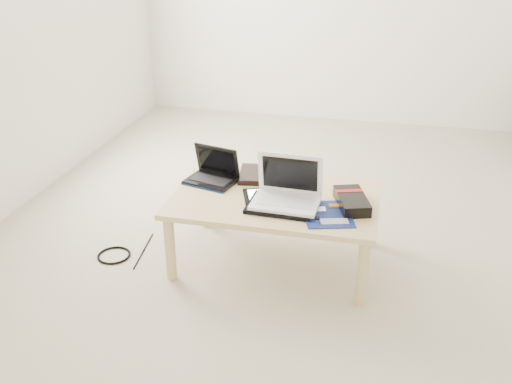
% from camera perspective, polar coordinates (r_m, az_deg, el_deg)
% --- Properties ---
extents(ground, '(4.00, 4.00, 0.00)m').
position_cam_1_polar(ground, '(3.74, 6.83, -2.32)').
color(ground, beige).
rests_on(ground, ground).
extents(coffee_table, '(1.10, 0.70, 0.40)m').
position_cam_1_polar(coffee_table, '(3.08, 1.94, -1.27)').
color(coffee_table, tan).
rests_on(coffee_table, ground).
extents(book, '(0.34, 0.30, 0.03)m').
position_cam_1_polar(book, '(3.28, 1.04, 1.73)').
color(book, black).
rests_on(book, coffee_table).
extents(netbook, '(0.31, 0.26, 0.20)m').
position_cam_1_polar(netbook, '(3.23, -4.35, 1.79)').
color(netbook, black).
rests_on(netbook, coffee_table).
extents(tablet, '(0.29, 0.26, 0.01)m').
position_cam_1_polar(tablet, '(3.05, 1.09, -0.39)').
color(tablet, black).
rests_on(tablet, coffee_table).
extents(remote, '(0.10, 0.20, 0.02)m').
position_cam_1_polar(remote, '(3.01, 5.18, -0.79)').
color(remote, silver).
rests_on(remote, coffee_table).
extents(neoprene_sleeve, '(0.35, 0.26, 0.02)m').
position_cam_1_polar(neoprene_sleeve, '(2.94, 2.58, -1.36)').
color(neoprene_sleeve, black).
rests_on(neoprene_sleeve, coffee_table).
extents(white_laptop, '(0.35, 0.25, 0.25)m').
position_cam_1_polar(white_laptop, '(2.94, 3.12, -0.04)').
color(white_laptop, white).
rests_on(white_laptop, neoprene_sleeve).
extents(motherboard, '(0.31, 0.35, 0.01)m').
position_cam_1_polar(motherboard, '(2.89, 7.20, -2.20)').
color(motherboard, '#0C144E').
rests_on(motherboard, coffee_table).
extents(gpu_box, '(0.22, 0.31, 0.06)m').
position_cam_1_polar(gpu_box, '(2.98, 9.55, -0.89)').
color(gpu_box, black).
rests_on(gpu_box, coffee_table).
extents(cable_coil, '(0.11, 0.11, 0.01)m').
position_cam_1_polar(cable_coil, '(3.09, 0.88, 0.02)').
color(cable_coil, black).
rests_on(cable_coil, coffee_table).
extents(floor_cable_coil, '(0.24, 0.24, 0.01)m').
position_cam_1_polar(floor_cable_coil, '(3.38, -14.02, -6.16)').
color(floor_cable_coil, black).
rests_on(floor_cable_coil, ground).
extents(floor_cable_trail, '(0.06, 0.38, 0.01)m').
position_cam_1_polar(floor_cable_trail, '(3.39, -11.19, -5.79)').
color(floor_cable_trail, black).
rests_on(floor_cable_trail, ground).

